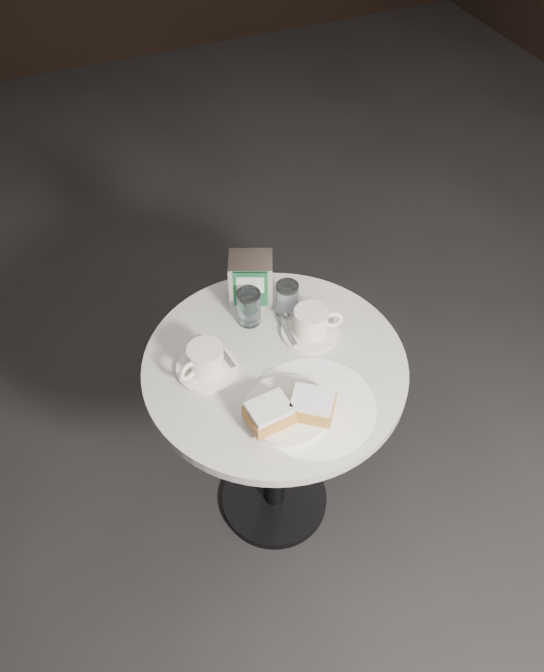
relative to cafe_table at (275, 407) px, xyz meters
The scene contains 9 objects.
ground 0.55m from the cafe_table, ahead, with size 7.00×7.00×0.00m, color black.
cafe_table is the anchor object (origin of this frame).
sugar_spill 0.26m from the cafe_table, 78.85° to the right, with size 0.31×0.31×0.00m, color white.
beignet_plate 0.28m from the cafe_table, 101.44° to the right, with size 0.25×0.25×0.07m.
coffee_cup_left 0.30m from the cafe_table, 165.11° to the left, with size 0.21×0.21×0.08m.
coffee_cup_right 0.28m from the cafe_table, 24.65° to the left, with size 0.20×0.20×0.08m.
water_glass_left 0.30m from the cafe_table, 91.78° to the left, with size 0.07×0.07×0.11m.
water_glass_right 0.31m from the cafe_table, 56.90° to the left, with size 0.07×0.07×0.10m.
napkin_dispenser 0.37m from the cafe_table, 82.21° to the left, with size 0.15×0.14×0.14m.
Camera 1 is at (-0.44, -1.01, 2.07)m, focal length 35.00 mm.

